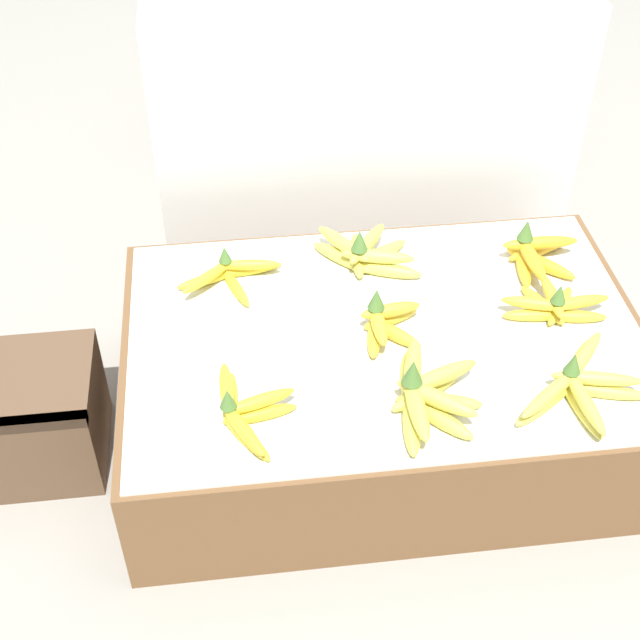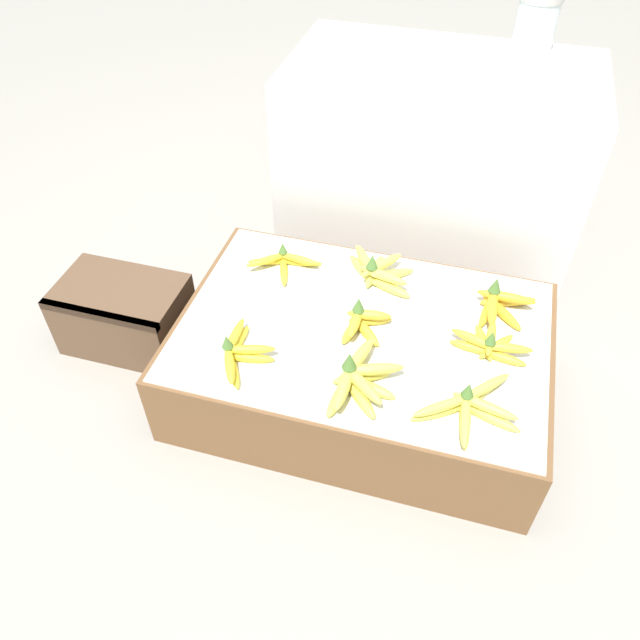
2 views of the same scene
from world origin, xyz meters
name	(u,v)px [view 1 (image 1 of 2)]	position (x,y,z in m)	size (l,w,h in m)	color
ground_plane	(380,420)	(0.00, 0.00, 0.00)	(10.00, 10.00, 0.00)	gray
display_platform	(383,378)	(0.00, 0.00, 0.13)	(1.04, 0.70, 0.26)	brown
back_vendor_table	(355,100)	(0.06, 0.81, 0.34)	(1.02, 0.59, 0.68)	white
wooden_crate	(2,420)	(-0.78, -0.01, 0.11)	(0.39, 0.25, 0.23)	brown
banana_bunch_front_left	(243,411)	(-0.29, -0.20, 0.29)	(0.14, 0.23, 0.09)	yellow
banana_bunch_front_midleft	(425,395)	(0.03, -0.21, 0.29)	(0.18, 0.26, 0.11)	#DBCC4C
banana_bunch_front_midright	(577,386)	(0.31, -0.22, 0.29)	(0.27, 0.27, 0.09)	#DBCC4C
banana_bunch_middle_midleft	(385,322)	(0.00, 0.00, 0.29)	(0.13, 0.15, 0.10)	gold
banana_bunch_middle_midright	(554,306)	(0.34, 0.01, 0.29)	(0.22, 0.14, 0.09)	gold
banana_bunch_back_left	(230,274)	(-0.30, 0.19, 0.28)	(0.23, 0.15, 0.08)	yellow
banana_bunch_back_midleft	(364,254)	(-0.01, 0.22, 0.29)	(0.23, 0.18, 0.11)	#DBCC4C
banana_bunch_back_midright	(534,253)	(0.35, 0.18, 0.29)	(0.18, 0.19, 0.11)	gold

